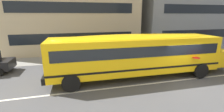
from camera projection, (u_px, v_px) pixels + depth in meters
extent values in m
plane|color=#4C4C4F|center=(181.00, 80.00, 10.76)|extent=(400.00, 400.00, 0.00)
cube|color=gray|center=(138.00, 54.00, 17.79)|extent=(120.00, 3.00, 0.01)
cube|color=silver|center=(181.00, 80.00, 10.76)|extent=(110.00, 0.16, 0.01)
cube|color=yellow|center=(135.00, 54.00, 10.97)|extent=(11.77, 2.83, 2.35)
cube|color=yellow|center=(213.00, 56.00, 12.63)|extent=(1.74, 2.26, 1.17)
cube|color=black|center=(220.00, 60.00, 12.92)|extent=(0.25, 2.67, 0.38)
cube|color=black|center=(47.00, 74.00, 9.89)|extent=(0.25, 2.67, 0.38)
cube|color=black|center=(136.00, 48.00, 10.87)|extent=(11.06, 2.86, 0.68)
cube|color=black|center=(135.00, 63.00, 11.15)|extent=(11.79, 2.86, 0.13)
ellipsoid|color=yellow|center=(136.00, 37.00, 10.68)|extent=(11.30, 2.61, 0.38)
cylinder|color=red|center=(196.00, 58.00, 10.41)|extent=(0.48, 0.48, 0.03)
cylinder|color=black|center=(177.00, 61.00, 13.53)|extent=(1.07, 0.31, 1.07)
cylinder|color=black|center=(201.00, 71.00, 11.02)|extent=(1.07, 0.31, 1.07)
cylinder|color=black|center=(72.00, 68.00, 11.53)|extent=(1.07, 0.31, 1.07)
cylinder|color=black|center=(71.00, 83.00, 9.02)|extent=(1.07, 0.31, 1.07)
cylinder|color=black|center=(8.00, 65.00, 12.98)|extent=(0.60, 0.18, 0.60)
cube|color=black|center=(75.00, 38.00, 17.08)|extent=(13.03, 0.04, 1.10)
cube|color=black|center=(74.00, 8.00, 16.27)|extent=(13.03, 0.04, 1.10)
cube|color=gray|center=(181.00, 3.00, 26.69)|extent=(17.79, 13.70, 12.80)
cube|color=black|center=(210.00, 33.00, 21.39)|extent=(14.95, 0.04, 1.10)
cube|color=black|center=(214.00, 9.00, 20.57)|extent=(14.95, 0.04, 1.10)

